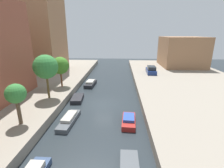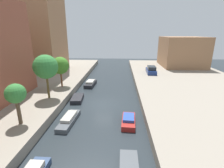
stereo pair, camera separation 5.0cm
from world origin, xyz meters
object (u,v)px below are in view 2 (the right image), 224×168
Objects in this scene: parked_car at (151,70)px; moored_boat_left_2 at (69,120)px; moored_boat_right_2 at (129,121)px; street_tree_3 at (60,66)px; street_tree_1 at (16,94)px; street_tree_2 at (46,67)px; apartment_tower_far at (34,9)px; low_block_right at (182,52)px; moored_boat_left_4 at (91,84)px; moored_boat_left_3 at (77,98)px.

moored_boat_left_2 is (-12.05, -19.47, -1.31)m from parked_car.
street_tree_3 is at bearing 138.00° from moored_boat_right_2.
street_tree_1 is 0.69× the size of street_tree_2.
moored_boat_left_2 is (3.97, 2.11, -3.63)m from street_tree_1.
moored_boat_right_2 is at bearing 11.88° from street_tree_1.
apartment_tower_far is 2.43× the size of low_block_right.
street_tree_1 is 0.88× the size of moored_boat_left_2.
moored_boat_left_4 is at bearing 116.20° from moored_boat_right_2.
low_block_right reaches higher than parked_car.
street_tree_2 reaches higher than moored_boat_left_3.
moored_boat_right_2 is (7.07, -6.02, 0.07)m from moored_boat_left_3.
moored_boat_left_3 is 9.29m from moored_boat_right_2.
moored_boat_left_3 is (3.32, 8.20, -3.68)m from street_tree_1.
street_tree_3 is at bearing 112.84° from moored_boat_left_2.
street_tree_2 is 1.20× the size of street_tree_3.
apartment_tower_far is 35.97m from low_block_right.
moored_boat_left_4 is (-21.16, -15.07, -4.29)m from low_block_right.
street_tree_1 is 9.58m from moored_boat_left_3.
moored_boat_left_2 is (3.97, -4.42, -4.85)m from street_tree_2.
street_tree_3 is 6.73m from moored_boat_left_4.
parked_car is 1.45× the size of moored_boat_left_3.
street_tree_1 is 1.18× the size of moored_boat_right_2.
moored_boat_right_2 is (6.42, -13.04, -0.04)m from moored_boat_left_4.
moored_boat_left_3 is (-21.82, -22.09, -4.41)m from low_block_right.
street_tree_3 is 1.00× the size of parked_car.
street_tree_1 reaches higher than moored_boat_right_2.
street_tree_2 is (0.00, 6.53, 1.22)m from street_tree_1.
moored_boat_left_4 is (3.98, 3.68, -4.00)m from street_tree_3.
parked_car is at bearing 58.23° from moored_boat_left_2.
apartment_tower_far is 7.77× the size of moored_boat_right_2.
apartment_tower_far is 26.87m from street_tree_1.
moored_boat_left_2 is at bearing -121.77° from parked_car.
street_tree_3 is (8.86, -11.72, -9.68)m from apartment_tower_far.
moored_boat_left_4 is 14.53m from moored_boat_right_2.
street_tree_1 is 0.83× the size of parked_car.
street_tree_1 is at bearing -168.12° from moored_boat_right_2.
moored_boat_right_2 is at bearing -63.80° from moored_boat_left_4.
low_block_right reaches higher than moored_boat_left_3.
street_tree_1 is at bearing -69.14° from apartment_tower_far.
low_block_right is at bearing 43.40° from street_tree_2.
apartment_tower_far reaches higher than street_tree_1.
low_block_right is 2.25× the size of parked_car.
street_tree_3 is (-0.00, 5.01, -0.78)m from street_tree_2.
moored_boat_left_4 is (12.84, -8.04, -13.67)m from apartment_tower_far.
street_tree_3 is 14.56m from moored_boat_right_2.
low_block_right reaches higher than street_tree_3.
moored_boat_left_4 reaches higher than moored_boat_right_2.
low_block_right is 35.51m from moored_boat_left_2.
street_tree_3 is at bearing -143.27° from low_block_right.
moored_boat_left_3 is at bearing 67.98° from street_tree_1.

